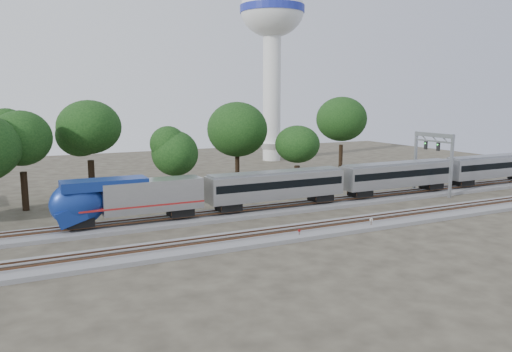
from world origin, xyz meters
The scene contains 15 objects.
ground centered at (0.00, 0.00, 0.00)m, with size 160.00×160.00×0.00m, color #383328.
track_far centered at (0.00, 6.00, 0.21)m, with size 160.00×5.00×0.73m.
track_near centered at (0.00, -4.00, 0.21)m, with size 160.00×5.00×0.73m.
train centered at (34.89, 6.00, 3.19)m, with size 108.50×3.10×4.56m.
switch_stand_red centered at (3.01, -5.47, 0.61)m, with size 0.30×0.10×0.96m.
switch_stand_white centered at (11.58, -5.60, 0.74)m, with size 0.37×0.07×1.16m.
switch_lever centered at (6.63, -5.16, 0.15)m, with size 0.50×0.30×0.30m, color #512D19.
water_tower centered at (29.40, 49.79, 27.58)m, with size 13.45×13.45×37.23m.
signal_gantry centered at (31.68, 6.00, 6.25)m, with size 0.60×7.05×8.58m.
tree_2 centered at (-20.18, 19.67, 8.68)m, with size 8.84×8.84×12.46m.
tree_3 centered at (-11.86, 23.74, 9.57)m, with size 9.74×9.74×13.73m.
tree_4 centered at (-2.55, 16.16, 6.37)m, with size 6.51×6.51×9.17m.
tree_5 centered at (9.71, 24.02, 8.65)m, with size 8.81×8.81×12.42m.
tree_6 centered at (15.79, 16.35, 6.77)m, with size 6.91×6.91×9.74m.
tree_7 centered at (30.95, 26.67, 9.71)m, with size 9.89×9.89×13.94m.
Camera 1 is at (-21.28, -45.28, 13.42)m, focal length 35.00 mm.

